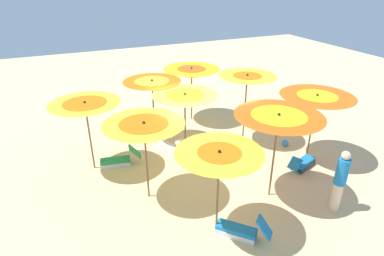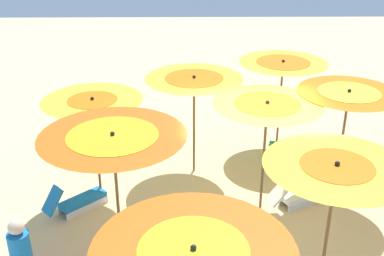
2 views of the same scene
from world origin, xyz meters
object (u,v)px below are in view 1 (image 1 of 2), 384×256
Objects in this scene: beach_umbrella_7 at (247,80)px; lounger_1 at (119,159)px; beach_umbrella_1 at (144,129)px; lounger_0 at (170,146)px; beach_umbrella_8 at (316,101)px; beach_umbrella_4 at (185,100)px; beach_umbrella_0 at (85,108)px; beach_umbrella_3 at (152,85)px; beachgoer_0 at (340,180)px; beach_umbrella_6 at (192,73)px; beach_umbrella_5 at (278,121)px; beach_umbrella_2 at (219,160)px; lounger_3 at (302,163)px; lounger_2 at (241,229)px; beach_ball at (285,143)px.

beach_umbrella_7 is 1.91× the size of lounger_1.
beach_umbrella_1 reaches higher than lounger_0.
beach_umbrella_4 is at bearing 160.11° from beach_umbrella_8.
beach_umbrella_1 is at bearing -156.41° from beach_umbrella_7.
beach_umbrella_3 is at bearing 19.66° from beach_umbrella_0.
beach_umbrella_0 reaches higher than lounger_0.
beach_umbrella_7 reaches higher than beachgoer_0.
beach_umbrella_6 is at bearing 117.35° from beach_umbrella_8.
beach_umbrella_1 is at bearing 83.91° from beachgoer_0.
beach_umbrella_4 is at bearing 119.80° from beach_umbrella_5.
beach_umbrella_2 is (1.08, -1.93, -0.06)m from beach_umbrella_1.
beach_umbrella_8 reaches higher than beachgoer_0.
beach_umbrella_0 is 1.83× the size of lounger_3.
lounger_2 is (-2.57, -4.10, -2.08)m from beach_umbrella_7.
beach_umbrella_2 is 5.32m from beach_ball.
beach_umbrella_8 reaches higher than beach_ball.
beachgoer_0 reaches higher than lounger_0.
beach_umbrella_7 is at bearing 50.96° from beach_umbrella_2.
beachgoer_0 is (5.40, -4.52, -1.13)m from beach_umbrella_0.
beach_umbrella_5 is at bearing 179.50° from lounger_0.
beachgoer_0 reaches higher than beach_ball.
beach_umbrella_7 is (1.02, 3.05, 0.04)m from beach_umbrella_5.
beach_ball is at bearing 100.60° from beach_umbrella_8.
beach_umbrella_4 is at bearing -72.39° from beach_umbrella_3.
beach_umbrella_0 is at bearing -152.83° from beach_umbrella_6.
beach_umbrella_8 is 4.91m from lounger_0.
beach_umbrella_5 is at bearing -136.28° from beach_ball.
lounger_0 is at bearing 151.79° from beach_umbrella_8.
lounger_1 is (-0.41, 1.92, -1.85)m from beach_umbrella_1.
beach_umbrella_2 is 3.25m from beach_umbrella_4.
beach_umbrella_4 reaches higher than beachgoer_0.
beach_umbrella_2 is at bearing -129.04° from beach_umbrella_7.
beach_umbrella_2 is 4.82m from beach_umbrella_3.
beach_umbrella_8 reaches higher than beach_umbrella_6.
beach_umbrella_3 is at bearing -38.81° from lounger_2.
beach_umbrella_7 is at bearing -123.21° from lounger_0.
beach_umbrella_5 is at bearing -38.29° from beach_umbrella_0.
lounger_1 is 4.65m from lounger_2.
beach_umbrella_8 is at bearing -18.31° from beach_umbrella_0.
beach_umbrella_2 is 0.94× the size of beach_umbrella_3.
beach_umbrella_1 is 0.96× the size of beach_umbrella_3.
beach_umbrella_3 is at bearing 68.96° from beach_umbrella_1.
beach_umbrella_0 is 9.26× the size of beach_ball.
beach_umbrella_3 reaches higher than lounger_3.
beach_umbrella_3 reaches higher than beachgoer_0.
beach_umbrella_7 is 2.04× the size of lounger_3.
beach_umbrella_0 is 1.74× the size of lounger_0.
lounger_2 is (0.14, -4.37, 0.01)m from lounger_0.
lounger_0 is 4.06m from beach_ball.
beach_umbrella_0 is at bearing 119.16° from beach_umbrella_2.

